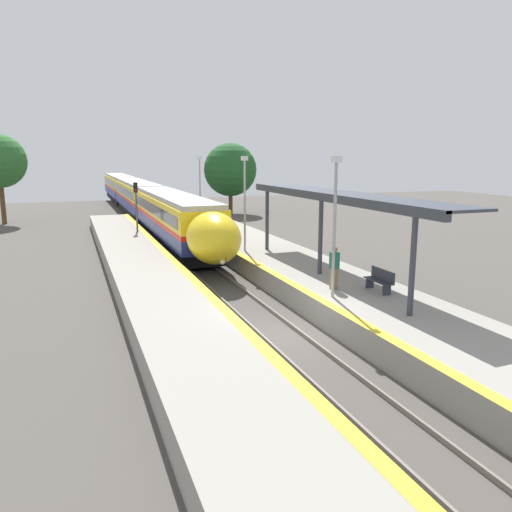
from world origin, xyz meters
TOP-DOWN VIEW (x-y plane):
  - ground_plane at (0.00, 0.00)m, footprint 120.00×120.00m
  - rail_left at (-0.72, 0.00)m, footprint 0.08×90.00m
  - rail_right at (0.72, 0.00)m, footprint 0.08×90.00m
  - train at (0.00, 36.70)m, footprint 2.80×60.04m
  - platform_right at (3.90, 0.00)m, footprint 4.44×64.00m
  - platform_left at (-3.39, 0.00)m, footprint 3.42×64.00m
  - platform_bench at (4.62, 0.77)m, footprint 0.44×1.55m
  - person_waiting at (3.07, 1.71)m, footprint 0.36×0.23m
  - railway_signal at (-2.30, 20.64)m, footprint 0.28×0.28m
  - lamppost_near at (2.47, 0.74)m, footprint 0.36×0.20m
  - lamppost_mid at (2.47, 10.91)m, footprint 0.36×0.20m
  - lamppost_far at (2.47, 21.07)m, footprint 0.36×0.20m
  - station_canopy at (4.37, 4.31)m, footprint 2.02×16.02m
  - background_tree_right at (9.98, 37.30)m, footprint 5.77×5.77m

SIDE VIEW (x-z plane):
  - ground_plane at x=0.00m, z-range 0.00..0.00m
  - rail_left at x=-0.72m, z-range 0.00..0.15m
  - rail_right at x=0.72m, z-range 0.00..0.15m
  - platform_right at x=3.90m, z-range 0.00..0.99m
  - platform_left at x=-3.39m, z-range 0.00..0.99m
  - platform_bench at x=4.62m, z-range 1.02..1.91m
  - person_waiting at x=3.07m, z-range 1.03..2.79m
  - train at x=0.00m, z-range 0.27..3.99m
  - railway_signal at x=-2.30m, z-range 0.49..4.96m
  - lamppost_near at x=2.47m, z-range 1.38..6.67m
  - lamppost_mid at x=2.47m, z-range 1.38..6.67m
  - lamppost_far at x=2.47m, z-range 1.38..6.67m
  - station_canopy at x=4.37m, z-range 2.59..6.29m
  - background_tree_right at x=9.98m, z-range 0.97..8.69m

